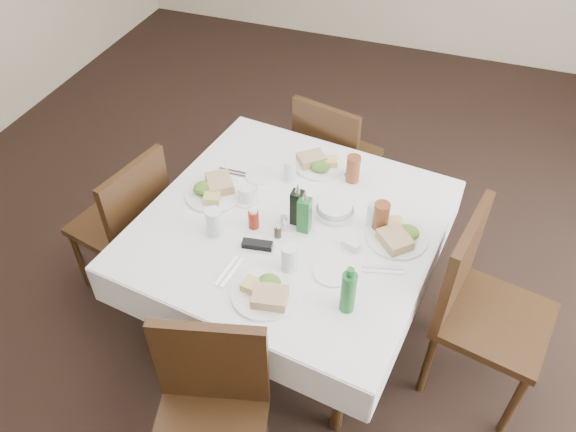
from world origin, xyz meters
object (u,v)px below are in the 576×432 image
object	(u,v)px
chair_north	(332,154)
chair_east	(478,300)
water_e	(374,215)
oil_cruet_dark	(297,206)
chair_south	(210,411)
bread_basket	(335,210)
water_n	(290,170)
water_w	(214,222)
green_bottle	(348,291)
chair_west	(128,218)
dining_table	(291,232)
water_s	(289,258)
ketchup_bottle	(254,219)
oil_cruet_green	(304,214)
coffee_mug	(246,195)

from	to	relation	value
chair_north	chair_east	bearing A→B (deg)	-43.36
water_e	oil_cruet_dark	distance (m)	0.38
chair_north	chair_south	distance (m)	1.85
chair_south	oil_cruet_dark	size ratio (longest dim) A/B	3.96
bread_basket	oil_cruet_dark	bearing A→B (deg)	-143.66
chair_south	water_n	world-z (taller)	chair_south
chair_south	bread_basket	world-z (taller)	chair_south
oil_cruet_dark	water_n	bearing A→B (deg)	115.69
water_w	green_bottle	bearing A→B (deg)	-17.32
water_e	bread_basket	world-z (taller)	water_e
chair_south	chair_west	distance (m)	1.28
dining_table	water_s	bearing A→B (deg)	-71.78
water_n	green_bottle	world-z (taller)	green_bottle
chair_west	ketchup_bottle	bearing A→B (deg)	-1.94
chair_east	chair_west	bearing A→B (deg)	-179.04
green_bottle	water_e	bearing A→B (deg)	91.63
oil_cruet_green	coffee_mug	world-z (taller)	oil_cruet_green
water_e	bread_basket	xyz separation A→B (m)	(-0.20, 0.01, -0.04)
water_n	water_e	xyz separation A→B (m)	(0.50, -0.19, 0.00)
chair_west	oil_cruet_green	xyz separation A→B (m)	(1.01, 0.04, 0.32)
water_e	bread_basket	size ratio (longest dim) A/B	0.68
dining_table	ketchup_bottle	distance (m)	0.23
water_n	oil_cruet_dark	bearing A→B (deg)	-64.31
chair_east	oil_cruet_dark	bearing A→B (deg)	177.11
dining_table	water_w	size ratio (longest dim) A/B	10.95
bread_basket	green_bottle	size ratio (longest dim) A/B	0.76
oil_cruet_dark	water_s	bearing A→B (deg)	-77.72
dining_table	chair_south	bearing A→B (deg)	-90.39
chair_east	ketchup_bottle	world-z (taller)	chair_east
water_n	water_s	size ratio (longest dim) A/B	0.91
dining_table	oil_cruet_green	bearing A→B (deg)	-22.12
chair_west	green_bottle	bearing A→B (deg)	-14.83
oil_cruet_green	ketchup_bottle	xyz separation A→B (m)	(-0.24, -0.07, -0.05)
chair_east	water_n	xyz separation A→B (m)	(-1.07, 0.35, 0.23)
chair_east	water_e	xyz separation A→B (m)	(-0.57, 0.15, 0.23)
water_w	oil_cruet_green	xyz separation A→B (m)	(0.40, 0.17, 0.03)
chair_west	ketchup_bottle	world-z (taller)	chair_west
chair_south	coffee_mug	bearing A→B (deg)	104.23
oil_cruet_dark	coffee_mug	bearing A→B (deg)	168.45
dining_table	oil_cruet_green	xyz separation A→B (m)	(0.08, -0.03, 0.18)
dining_table	ketchup_bottle	world-z (taller)	ketchup_bottle
ketchup_bottle	oil_cruet_green	bearing A→B (deg)	15.42
bread_basket	oil_cruet_dark	xyz separation A→B (m)	(-0.16, -0.12, 0.08)
bread_basket	green_bottle	bearing A→B (deg)	-68.79
water_e	green_bottle	bearing A→B (deg)	-88.37
chair_south	water_s	bearing A→B (deg)	81.09
chair_east	water_s	size ratio (longest dim) A/B	7.55
oil_cruet_green	bread_basket	bearing A→B (deg)	54.83
water_n	green_bottle	distance (m)	0.90
coffee_mug	green_bottle	distance (m)	0.84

